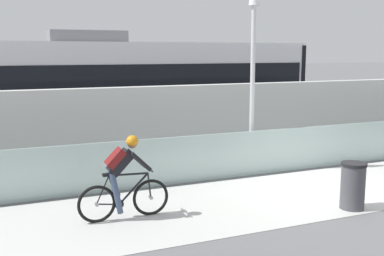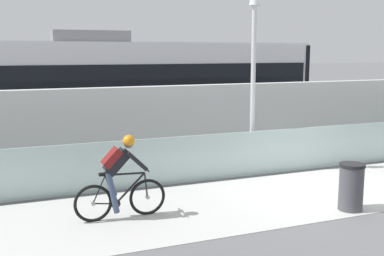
# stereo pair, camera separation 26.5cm
# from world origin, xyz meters

# --- Properties ---
(ground_plane) EXTENTS (200.00, 200.00, 0.00)m
(ground_plane) POSITION_xyz_m (0.00, 0.00, 0.00)
(ground_plane) COLOR slate
(bike_path_deck) EXTENTS (32.00, 3.20, 0.01)m
(bike_path_deck) POSITION_xyz_m (0.00, 0.00, 0.01)
(bike_path_deck) COLOR silver
(bike_path_deck) RESTS_ON ground
(glass_parapet) EXTENTS (32.00, 0.05, 1.15)m
(glass_parapet) POSITION_xyz_m (0.00, 1.85, 0.58)
(glass_parapet) COLOR #ADC6C1
(glass_parapet) RESTS_ON ground
(concrete_barrier_wall) EXTENTS (32.00, 0.36, 2.23)m
(concrete_barrier_wall) POSITION_xyz_m (0.00, 3.65, 1.12)
(concrete_barrier_wall) COLOR silver
(concrete_barrier_wall) RESTS_ON ground
(tram_rail_near) EXTENTS (32.00, 0.08, 0.01)m
(tram_rail_near) POSITION_xyz_m (0.00, 6.13, 0.00)
(tram_rail_near) COLOR #595654
(tram_rail_near) RESTS_ON ground
(tram_rail_far) EXTENTS (32.00, 0.08, 0.01)m
(tram_rail_far) POSITION_xyz_m (0.00, 7.57, 0.00)
(tram_rail_far) COLOR #595654
(tram_rail_far) RESTS_ON ground
(tram) EXTENTS (11.06, 2.54, 3.81)m
(tram) POSITION_xyz_m (-2.21, 6.85, 1.89)
(tram) COLOR silver
(tram) RESTS_ON ground
(cyclist_on_bike) EXTENTS (1.77, 0.58, 1.61)m
(cyclist_on_bike) POSITION_xyz_m (-4.88, -0.00, 0.80)
(cyclist_on_bike) COLOR black
(cyclist_on_bike) RESTS_ON ground
(lamp_post_antenna) EXTENTS (0.28, 0.28, 5.20)m
(lamp_post_antenna) POSITION_xyz_m (-0.86, 2.15, 3.29)
(lamp_post_antenna) COLOR gray
(lamp_post_antenna) RESTS_ON ground
(trash_bin) EXTENTS (0.51, 0.51, 0.96)m
(trash_bin) POSITION_xyz_m (-0.49, -1.25, 0.48)
(trash_bin) COLOR #47474C
(trash_bin) RESTS_ON ground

